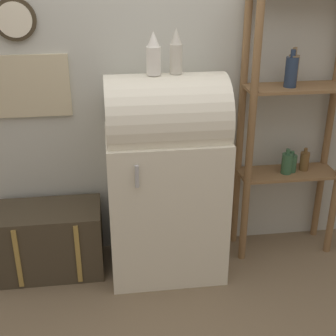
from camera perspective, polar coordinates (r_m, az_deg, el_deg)
ground_plane at (r=3.20m, az=0.38°, el=-14.35°), size 12.00×12.00×0.00m
wall_back at (r=3.14m, az=-1.17°, el=12.33°), size 7.00×0.09×2.70m
refrigerator at (r=3.06m, az=-0.27°, el=-0.94°), size 0.75×0.61×1.37m
suitcase_trunk at (r=3.33m, az=-14.08°, el=-8.51°), size 0.69×0.40×0.48m
shelf_unit at (r=3.27m, az=15.05°, el=6.21°), size 0.70×0.28×1.85m
vase_left at (r=2.79m, az=-1.78°, el=13.63°), size 0.08×0.08×0.25m
vase_center at (r=2.82m, az=1.00°, el=13.90°), size 0.08×0.08×0.27m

